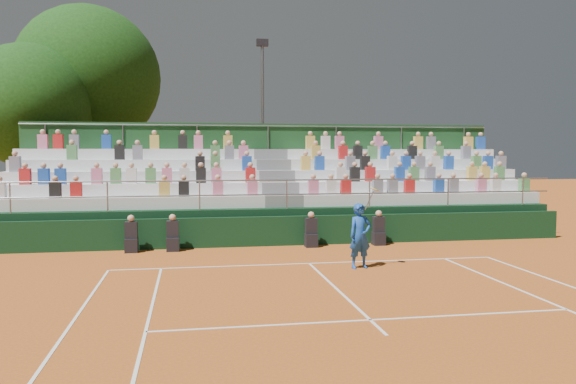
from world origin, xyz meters
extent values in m
plane|color=#B1561D|center=(0.00, 0.00, 0.00)|extent=(90.00, 90.00, 0.00)
cube|color=white|center=(0.00, 0.00, 0.01)|extent=(11.00, 0.06, 0.01)
cube|color=white|center=(0.00, -3.20, 0.01)|extent=(0.06, 6.40, 0.01)
cube|color=white|center=(0.00, -5.49, 0.01)|extent=(8.22, 0.06, 0.01)
cube|color=black|center=(0.00, 3.20, 0.50)|extent=(20.00, 0.15, 1.00)
cube|color=black|center=(-5.16, 2.75, 0.22)|extent=(0.40, 0.40, 0.44)
cube|color=black|center=(-5.16, 2.75, 0.70)|extent=(0.38, 0.25, 0.55)
sphere|color=tan|center=(-5.16, 2.75, 1.08)|extent=(0.22, 0.22, 0.22)
cube|color=black|center=(-3.88, 2.75, 0.22)|extent=(0.40, 0.40, 0.44)
cube|color=black|center=(-3.88, 2.75, 0.70)|extent=(0.38, 0.25, 0.55)
sphere|color=tan|center=(-3.88, 2.75, 1.08)|extent=(0.22, 0.22, 0.22)
cube|color=black|center=(0.65, 2.75, 0.22)|extent=(0.40, 0.40, 0.44)
cube|color=black|center=(0.65, 2.75, 0.70)|extent=(0.38, 0.25, 0.55)
sphere|color=tan|center=(0.65, 2.75, 1.08)|extent=(0.22, 0.22, 0.22)
cube|color=black|center=(3.01, 2.75, 0.22)|extent=(0.40, 0.40, 0.44)
cube|color=black|center=(3.01, 2.75, 0.70)|extent=(0.38, 0.25, 0.55)
sphere|color=tan|center=(3.01, 2.75, 1.08)|extent=(0.22, 0.22, 0.22)
cube|color=black|center=(0.00, 6.30, 0.60)|extent=(20.00, 5.20, 1.20)
cube|color=silver|center=(-5.35, 4.62, 1.41)|extent=(9.30, 0.85, 0.42)
cube|color=silver|center=(5.35, 4.62, 1.41)|extent=(9.30, 0.85, 0.42)
cube|color=slate|center=(0.00, 4.62, 1.41)|extent=(1.40, 0.85, 0.42)
cube|color=silver|center=(-5.35, 5.47, 1.83)|extent=(9.30, 0.85, 0.42)
cube|color=silver|center=(5.35, 5.47, 1.83)|extent=(9.30, 0.85, 0.42)
cube|color=slate|center=(0.00, 5.47, 1.83)|extent=(1.40, 0.85, 0.42)
cube|color=silver|center=(-5.35, 6.33, 2.25)|extent=(9.30, 0.85, 0.42)
cube|color=silver|center=(5.35, 6.33, 2.25)|extent=(9.30, 0.85, 0.42)
cube|color=slate|center=(0.00, 6.33, 2.25)|extent=(1.40, 0.85, 0.42)
cube|color=silver|center=(-5.35, 7.17, 2.67)|extent=(9.30, 0.85, 0.42)
cube|color=silver|center=(5.35, 7.17, 2.67)|extent=(9.30, 0.85, 0.42)
cube|color=slate|center=(0.00, 7.17, 2.67)|extent=(1.40, 0.85, 0.42)
cube|color=silver|center=(-5.35, 8.03, 3.09)|extent=(9.30, 0.85, 0.42)
cube|color=silver|center=(5.35, 8.03, 3.09)|extent=(9.30, 0.85, 0.42)
cube|color=slate|center=(0.00, 8.03, 3.09)|extent=(1.40, 0.85, 0.42)
cube|color=#1A431F|center=(0.00, 8.55, 2.20)|extent=(20.00, 0.12, 4.40)
cylinder|color=gray|center=(0.00, 3.75, 2.20)|extent=(20.00, 0.05, 0.05)
cylinder|color=gray|center=(0.00, 8.45, 4.30)|extent=(20.00, 0.05, 0.05)
cube|color=silver|center=(-9.53, 4.47, 1.90)|extent=(0.36, 0.24, 0.56)
cube|color=black|center=(-7.78, 4.47, 1.90)|extent=(0.36, 0.24, 0.56)
cube|color=red|center=(-7.12, 4.47, 1.90)|extent=(0.36, 0.24, 0.56)
cube|color=gold|center=(-4.19, 4.47, 1.90)|extent=(0.36, 0.24, 0.56)
cube|color=black|center=(-3.53, 4.47, 1.90)|extent=(0.36, 0.24, 0.56)
cube|color=pink|center=(-2.35, 4.47, 1.90)|extent=(0.36, 0.24, 0.56)
cube|color=pink|center=(-1.13, 4.47, 1.90)|extent=(0.36, 0.24, 0.56)
cube|color=red|center=(-8.95, 5.32, 2.32)|extent=(0.36, 0.24, 0.56)
cube|color=#1E4CB2|center=(-8.34, 5.32, 2.32)|extent=(0.36, 0.24, 0.56)
cube|color=#1E4CB2|center=(-7.79, 5.32, 2.32)|extent=(0.36, 0.24, 0.56)
cube|color=pink|center=(-6.57, 5.32, 2.32)|extent=(0.36, 0.24, 0.56)
cube|color=#4C8C4C|center=(-5.92, 5.32, 2.32)|extent=(0.36, 0.24, 0.56)
cube|color=silver|center=(-5.38, 5.32, 2.32)|extent=(0.36, 0.24, 0.56)
cube|color=#4C8C4C|center=(-4.71, 5.32, 2.32)|extent=(0.36, 0.24, 0.56)
cube|color=pink|center=(-4.13, 5.32, 2.32)|extent=(0.36, 0.24, 0.56)
cube|color=silver|center=(-3.50, 5.32, 2.32)|extent=(0.36, 0.24, 0.56)
cube|color=black|center=(-2.92, 5.32, 2.32)|extent=(0.36, 0.24, 0.56)
cube|color=pink|center=(-2.35, 5.32, 2.32)|extent=(0.36, 0.24, 0.56)
cube|color=red|center=(-1.10, 5.32, 2.32)|extent=(0.36, 0.24, 0.56)
cube|color=slate|center=(-9.51, 6.17, 2.74)|extent=(0.36, 0.24, 0.56)
cube|color=black|center=(-2.93, 6.17, 2.74)|extent=(0.36, 0.24, 0.56)
cube|color=#4C8C4C|center=(-2.35, 6.17, 2.74)|extent=(0.36, 0.24, 0.56)
cube|color=#1E4CB2|center=(-1.15, 6.17, 2.74)|extent=(0.36, 0.24, 0.56)
cube|color=#4C8C4C|center=(-7.72, 7.02, 3.16)|extent=(0.36, 0.24, 0.56)
cube|color=black|center=(-5.98, 7.02, 3.16)|extent=(0.36, 0.24, 0.56)
cube|color=slate|center=(-5.30, 7.02, 3.16)|extent=(0.36, 0.24, 0.56)
cube|color=#4C8C4C|center=(-2.32, 7.02, 3.16)|extent=(0.36, 0.24, 0.56)
cube|color=slate|center=(-1.76, 7.02, 3.16)|extent=(0.36, 0.24, 0.56)
cube|color=pink|center=(-1.19, 7.02, 3.16)|extent=(0.36, 0.24, 0.56)
cube|color=pink|center=(-8.96, 7.88, 3.58)|extent=(0.36, 0.24, 0.56)
cube|color=red|center=(-8.39, 7.88, 3.58)|extent=(0.36, 0.24, 0.56)
cube|color=slate|center=(-7.79, 7.88, 3.58)|extent=(0.36, 0.24, 0.56)
cube|color=#1E4CB2|center=(-6.57, 7.88, 3.58)|extent=(0.36, 0.24, 0.56)
cube|color=gold|center=(-4.71, 7.88, 3.58)|extent=(0.36, 0.24, 0.56)
cube|color=black|center=(-3.59, 7.88, 3.58)|extent=(0.36, 0.24, 0.56)
cube|color=pink|center=(-2.96, 7.88, 3.58)|extent=(0.36, 0.24, 0.56)
cube|color=gold|center=(-1.75, 7.88, 3.58)|extent=(0.36, 0.24, 0.56)
cube|color=pink|center=(1.10, 4.47, 1.90)|extent=(0.36, 0.24, 0.56)
cube|color=silver|center=(1.76, 4.47, 1.90)|extent=(0.36, 0.24, 0.56)
cube|color=red|center=(2.33, 4.47, 1.90)|extent=(0.36, 0.24, 0.56)
cube|color=slate|center=(3.55, 4.47, 1.90)|extent=(0.36, 0.24, 0.56)
cube|color=slate|center=(4.13, 4.47, 1.90)|extent=(0.36, 0.24, 0.56)
cube|color=red|center=(4.79, 4.47, 1.90)|extent=(0.36, 0.24, 0.56)
cube|color=#1E4CB2|center=(5.97, 4.47, 1.90)|extent=(0.36, 0.24, 0.56)
cube|color=slate|center=(6.55, 4.47, 1.90)|extent=(0.36, 0.24, 0.56)
cube|color=pink|center=(7.70, 4.47, 1.90)|extent=(0.36, 0.24, 0.56)
cube|color=silver|center=(8.30, 4.47, 1.90)|extent=(0.36, 0.24, 0.56)
cube|color=#4C8C4C|center=(9.51, 4.47, 1.90)|extent=(0.36, 0.24, 0.56)
cube|color=silver|center=(2.35, 5.32, 2.32)|extent=(0.36, 0.24, 0.56)
cube|color=black|center=(2.92, 5.32, 2.32)|extent=(0.36, 0.24, 0.56)
cube|color=red|center=(3.54, 5.32, 2.32)|extent=(0.36, 0.24, 0.56)
cube|color=#1E4CB2|center=(4.73, 5.32, 2.32)|extent=(0.36, 0.24, 0.56)
cube|color=#4C8C4C|center=(5.32, 5.32, 2.32)|extent=(0.36, 0.24, 0.56)
cube|color=slate|center=(5.99, 5.32, 2.32)|extent=(0.36, 0.24, 0.56)
cube|color=gold|center=(7.76, 5.32, 2.32)|extent=(0.36, 0.24, 0.56)
cube|color=gold|center=(8.31, 5.32, 2.32)|extent=(0.36, 0.24, 0.56)
cube|color=#4C8C4C|center=(8.95, 5.32, 2.32)|extent=(0.36, 0.24, 0.56)
cube|color=gold|center=(1.17, 6.17, 2.74)|extent=(0.36, 0.24, 0.56)
cube|color=#1E4CB2|center=(1.73, 6.17, 2.74)|extent=(0.36, 0.24, 0.56)
cube|color=slate|center=(2.98, 6.17, 2.74)|extent=(0.36, 0.24, 0.56)
cube|color=black|center=(3.60, 6.17, 2.74)|extent=(0.36, 0.24, 0.56)
cube|color=silver|center=(4.73, 6.17, 2.74)|extent=(0.36, 0.24, 0.56)
cube|color=#1E4CB2|center=(5.32, 6.17, 2.74)|extent=(0.36, 0.24, 0.56)
cube|color=slate|center=(5.93, 6.17, 2.74)|extent=(0.36, 0.24, 0.56)
cube|color=silver|center=(6.56, 6.17, 2.74)|extent=(0.36, 0.24, 0.56)
cube|color=#1E4CB2|center=(7.17, 6.17, 2.74)|extent=(0.36, 0.24, 0.56)
cube|color=#4C8C4C|center=(8.40, 6.17, 2.74)|extent=(0.36, 0.24, 0.56)
cube|color=#1E4CB2|center=(8.92, 6.17, 2.74)|extent=(0.36, 0.24, 0.56)
cube|color=slate|center=(9.51, 6.17, 2.74)|extent=(0.36, 0.24, 0.56)
cube|color=gold|center=(1.76, 7.02, 3.16)|extent=(0.36, 0.24, 0.56)
cube|color=red|center=(2.92, 7.02, 3.16)|extent=(0.36, 0.24, 0.56)
cube|color=black|center=(3.55, 7.02, 3.16)|extent=(0.36, 0.24, 0.56)
cube|color=#4C8C4C|center=(4.19, 7.02, 3.16)|extent=(0.36, 0.24, 0.56)
cube|color=#1E4CB2|center=(4.75, 7.02, 3.16)|extent=(0.36, 0.24, 0.56)
cube|color=black|center=(5.93, 7.02, 3.16)|extent=(0.36, 0.24, 0.56)
cube|color=#4C8C4C|center=(7.13, 7.02, 3.16)|extent=(0.36, 0.24, 0.56)
cube|color=slate|center=(8.37, 7.02, 3.16)|extent=(0.36, 0.24, 0.56)
cube|color=gold|center=(1.72, 7.88, 3.58)|extent=(0.36, 0.24, 0.56)
cube|color=silver|center=(2.38, 7.88, 3.58)|extent=(0.36, 0.24, 0.56)
cube|color=pink|center=(3.00, 7.88, 3.58)|extent=(0.36, 0.24, 0.56)
cube|color=pink|center=(4.73, 7.88, 3.58)|extent=(0.36, 0.24, 0.56)
cube|color=gold|center=(6.55, 7.88, 3.58)|extent=(0.36, 0.24, 0.56)
cube|color=slate|center=(7.15, 7.88, 3.58)|extent=(0.36, 0.24, 0.56)
cube|color=gold|center=(8.92, 7.88, 3.58)|extent=(0.36, 0.24, 0.56)
cube|color=#1E4CB2|center=(9.50, 7.88, 3.58)|extent=(0.36, 0.24, 0.56)
imported|color=#1648A9|center=(1.23, -0.84, 0.89)|extent=(0.71, 0.54, 1.77)
cylinder|color=gray|center=(1.48, -0.84, 1.85)|extent=(0.26, 0.03, 0.51)
cylinder|color=#E5D866|center=(1.63, -0.84, 2.15)|extent=(0.26, 0.28, 0.14)
cylinder|color=#392715|center=(-10.46, 11.81, 1.53)|extent=(0.50, 0.50, 3.05)
sphere|color=#12360E|center=(-10.46, 11.81, 5.28)|extent=(5.58, 5.58, 5.58)
cylinder|color=#392715|center=(-8.36, 14.55, 2.01)|extent=(0.50, 0.50, 4.02)
sphere|color=#12360E|center=(-8.36, 14.55, 6.91)|extent=(7.23, 7.23, 7.23)
cylinder|color=gray|center=(0.38, 13.24, 4.27)|extent=(0.16, 0.16, 8.54)
cube|color=black|center=(0.38, 13.24, 8.72)|extent=(0.60, 0.25, 0.35)
camera|label=1|loc=(-3.30, -15.41, 3.14)|focal=35.00mm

